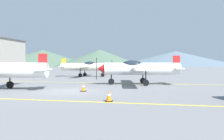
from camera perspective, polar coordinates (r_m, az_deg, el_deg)
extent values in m
plane|color=slate|center=(15.70, -11.11, -5.42)|extent=(400.00, 400.00, 0.00)
cube|color=yellow|center=(12.38, -17.72, -7.36)|extent=(80.00, 0.16, 0.01)
cube|color=yellow|center=(22.33, -4.22, -3.27)|extent=(80.00, 0.16, 0.01)
cylinder|color=white|center=(18.03, -26.76, -0.03)|extent=(6.89, 2.43, 1.10)
cube|color=white|center=(16.87, -17.30, 0.14)|extent=(1.20, 2.69, 0.10)
cube|color=red|center=(16.87, -17.32, 2.00)|extent=(0.64, 0.24, 1.20)
cylinder|color=black|center=(18.97, -24.70, -1.95)|extent=(0.10, 0.10, 1.01)
cylinder|color=black|center=(19.01, -24.68, -3.46)|extent=(0.57, 0.23, 0.56)
cylinder|color=white|center=(20.37, 7.71, 0.31)|extent=(6.89, 2.26, 1.10)
cone|color=red|center=(20.30, -2.87, 0.32)|extent=(0.85, 1.04, 0.94)
cube|color=black|center=(20.33, -3.99, 0.32)|extent=(0.06, 0.13, 2.00)
ellipsoid|color=#1E2833|center=(20.29, 5.19, 1.25)|extent=(2.13, 1.23, 0.90)
cube|color=white|center=(20.33, 6.59, 0.45)|extent=(2.60, 8.86, 0.16)
cube|color=white|center=(20.94, 16.18, 0.43)|extent=(1.14, 2.68, 0.10)
cube|color=red|center=(20.94, 16.19, 1.94)|extent=(0.64, 0.23, 1.20)
cylinder|color=black|center=(20.28, -0.18, -1.57)|extent=(0.10, 0.10, 1.01)
cylinder|color=black|center=(20.32, -0.18, -2.98)|extent=(0.57, 0.21, 0.56)
cylinder|color=black|center=(21.51, 7.91, -1.40)|extent=(0.10, 0.10, 1.01)
cylinder|color=black|center=(21.55, 7.91, -2.73)|extent=(0.57, 0.21, 0.56)
cylinder|color=black|center=(19.33, 8.66, -1.75)|extent=(0.10, 0.10, 1.01)
cylinder|color=black|center=(19.37, 8.65, -3.23)|extent=(0.57, 0.21, 0.56)
cylinder|color=silver|center=(32.62, -7.22, 0.83)|extent=(6.82, 1.24, 1.10)
cone|color=#F2A519|center=(31.71, -0.74, 0.82)|extent=(0.72, 0.95, 0.94)
cube|color=black|center=(31.64, -0.03, 0.82)|extent=(0.04, 0.12, 2.00)
ellipsoid|color=#1E2833|center=(32.36, -5.70, 1.41)|extent=(2.02, 0.94, 0.90)
cube|color=silver|center=(32.50, -6.55, 0.92)|extent=(1.28, 8.82, 0.16)
cube|color=silver|center=(33.67, -12.27, 0.92)|extent=(0.75, 2.61, 0.10)
cube|color=#F2A519|center=(33.67, -12.28, 1.85)|extent=(0.63, 0.13, 1.20)
cylinder|color=black|center=(31.92, -2.41, -0.38)|extent=(0.10, 0.10, 1.01)
cylinder|color=black|center=(31.94, -2.41, -1.28)|extent=(0.56, 0.13, 0.56)
cylinder|color=black|center=(31.65, -8.16, -0.41)|extent=(0.10, 0.10, 1.01)
cylinder|color=black|center=(31.67, -8.15, -1.32)|extent=(0.56, 0.13, 0.56)
cylinder|color=black|center=(33.75, -6.99, -0.28)|extent=(0.10, 0.10, 1.01)
cylinder|color=black|center=(33.77, -6.99, -1.13)|extent=(0.56, 0.13, 0.56)
cube|color=black|center=(11.41, -0.79, -7.98)|extent=(0.36, 0.36, 0.04)
cone|color=orange|center=(11.37, -0.79, -6.51)|extent=(0.29, 0.29, 0.55)
cylinder|color=white|center=(11.36, -0.79, -6.37)|extent=(0.20, 0.20, 0.08)
cube|color=black|center=(15.56, -7.34, -5.39)|extent=(0.36, 0.36, 0.04)
cone|color=orange|center=(15.53, -7.35, -4.31)|extent=(0.29, 0.29, 0.55)
cylinder|color=white|center=(15.53, -7.35, -4.21)|extent=(0.20, 0.20, 0.08)
cone|color=#4C6651|center=(163.75, -17.32, 2.95)|extent=(72.89, 72.89, 11.45)
cone|color=#4C6651|center=(132.70, -3.12, 3.07)|extent=(53.91, 53.91, 10.25)
cone|color=slate|center=(157.91, 15.84, 2.80)|extent=(83.04, 83.04, 10.30)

